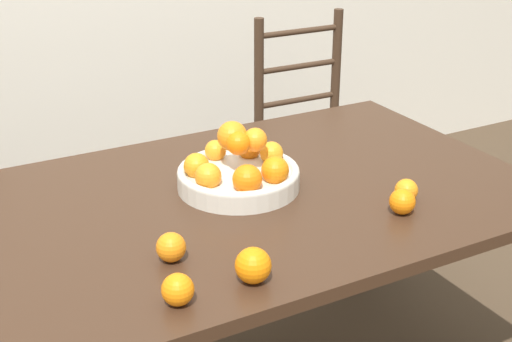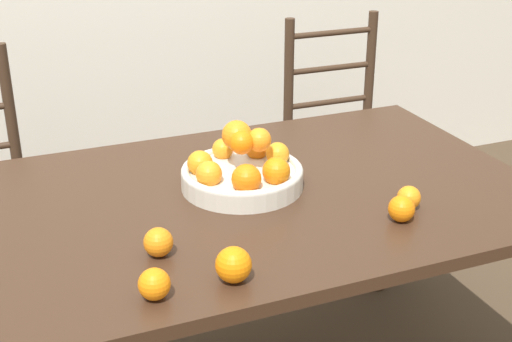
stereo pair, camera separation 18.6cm
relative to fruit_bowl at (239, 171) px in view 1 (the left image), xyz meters
name	(u,v)px [view 1 (the left image)]	position (x,y,z in m)	size (l,w,h in m)	color
dining_table	(217,229)	(-0.09, -0.05, -0.14)	(1.76, 0.99, 0.73)	#382316
fruit_bowl	(239,171)	(0.00, 0.00, 0.00)	(0.34, 0.34, 0.19)	beige
orange_loose_0	(402,202)	(0.30, -0.34, -0.02)	(0.07, 0.07, 0.07)	orange
orange_loose_1	(406,190)	(0.35, -0.28, -0.02)	(0.06, 0.06, 0.06)	orange
orange_loose_2	(171,247)	(-0.31, -0.27, -0.02)	(0.07, 0.07, 0.07)	orange
orange_loose_3	(178,290)	(-0.36, -0.44, -0.02)	(0.07, 0.07, 0.07)	orange
orange_loose_4	(253,265)	(-0.19, -0.44, -0.01)	(0.08, 0.08, 0.08)	orange
chair_right	(314,142)	(0.73, 0.74, -0.31)	(0.42, 0.40, 0.98)	#382619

